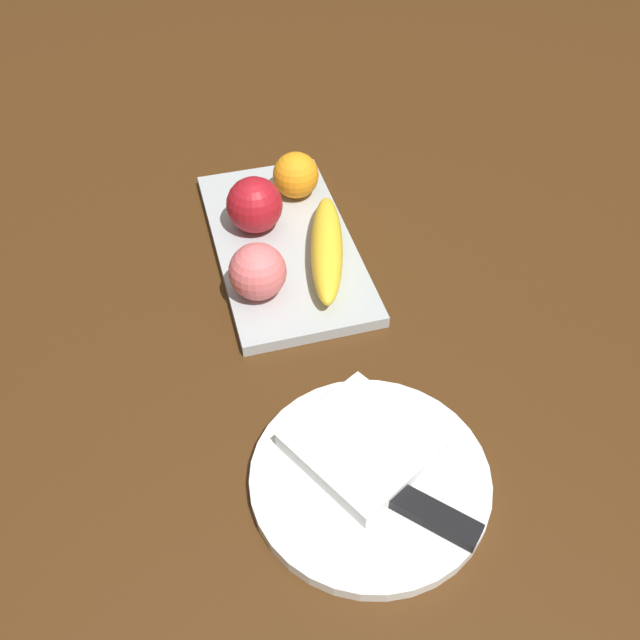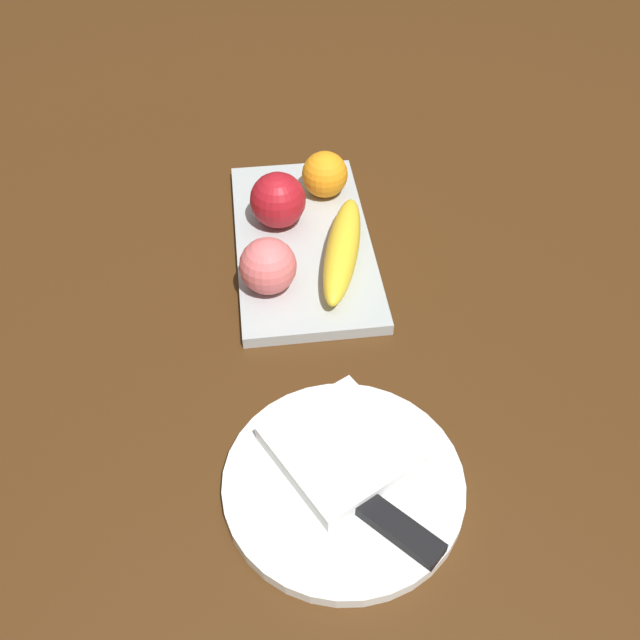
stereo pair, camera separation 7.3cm
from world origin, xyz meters
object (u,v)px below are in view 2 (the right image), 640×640
object	(u,v)px
apple	(278,200)
folded_napkin	(339,448)
banana	(342,249)
dinner_plate	(343,483)
fruit_tray	(303,242)
knife	(382,516)
peach	(268,266)
orange_near_apple	(325,174)

from	to	relation	value
apple	folded_napkin	size ratio (longest dim) A/B	0.60
apple	banana	bearing A→B (deg)	-140.53
dinner_plate	apple	bearing A→B (deg)	4.08
fruit_tray	apple	distance (m)	0.06
knife	apple	bearing A→B (deg)	-35.42
banana	folded_napkin	distance (m)	0.27
peach	folded_napkin	world-z (taller)	peach
banana	peach	world-z (taller)	peach
apple	folded_napkin	world-z (taller)	apple
folded_napkin	banana	bearing A→B (deg)	-8.98
banana	dinner_plate	world-z (taller)	banana
orange_near_apple	dinner_plate	bearing A→B (deg)	174.84
banana	fruit_tray	bearing A→B (deg)	55.46
orange_near_apple	folded_napkin	size ratio (longest dim) A/B	0.52
apple	banana	xyz separation A→B (m)	(-0.09, -0.07, -0.02)
fruit_tray	peach	xyz separation A→B (m)	(-0.09, 0.05, 0.04)
apple	knife	world-z (taller)	apple
apple	peach	bearing A→B (deg)	169.87
peach	folded_napkin	bearing A→B (deg)	-168.30
fruit_tray	knife	xyz separation A→B (m)	(-0.39, -0.03, 0.01)
fruit_tray	folded_napkin	world-z (taller)	folded_napkin
fruit_tray	peach	world-z (taller)	peach
dinner_plate	peach	bearing A→B (deg)	10.48
orange_near_apple	peach	size ratio (longest dim) A/B	0.93
apple	peach	xyz separation A→B (m)	(-0.12, 0.02, -0.00)
banana	knife	size ratio (longest dim) A/B	1.32
fruit_tray	apple	xyz separation A→B (m)	(0.03, 0.03, 0.04)
fruit_tray	dinner_plate	xyz separation A→B (m)	(-0.35, 0.00, -0.00)
folded_napkin	knife	bearing A→B (deg)	-159.24
fruit_tray	knife	size ratio (longest dim) A/B	2.25
apple	dinner_plate	size ratio (longest dim) A/B	0.32
orange_near_apple	apple	bearing A→B (deg)	129.54
fruit_tray	dinner_plate	distance (m)	0.35
apple	peach	distance (m)	0.12
folded_napkin	apple	bearing A→B (deg)	4.40
fruit_tray	folded_napkin	xyz separation A→B (m)	(-0.32, 0.00, 0.02)
fruit_tray	peach	bearing A→B (deg)	150.35
orange_near_apple	banana	bearing A→B (deg)	-178.73
banana	dinner_plate	size ratio (longest dim) A/B	0.86
peach	apple	bearing A→B (deg)	-10.13
fruit_tray	folded_napkin	bearing A→B (deg)	180.00
dinner_plate	banana	bearing A→B (deg)	-8.15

